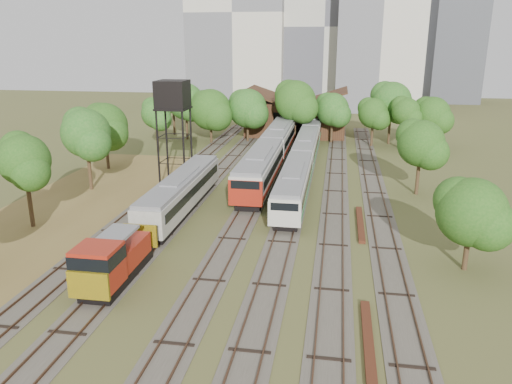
% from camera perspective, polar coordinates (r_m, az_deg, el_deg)
% --- Properties ---
extents(ground, '(240.00, 240.00, 0.00)m').
position_cam_1_polar(ground, '(30.36, -3.18, -13.11)').
color(ground, '#475123').
rests_on(ground, ground).
extents(dry_grass_patch, '(14.00, 60.00, 0.04)m').
position_cam_1_polar(dry_grass_patch, '(43.94, -24.42, -4.83)').
color(dry_grass_patch, brown).
rests_on(dry_grass_patch, ground).
extents(tracks, '(24.60, 80.00, 0.19)m').
position_cam_1_polar(tracks, '(53.24, 1.90, 0.43)').
color(tracks, '#4C473D').
rests_on(tracks, ground).
extents(railcar_red_set, '(3.13, 34.57, 3.88)m').
position_cam_1_polar(railcar_red_set, '(61.08, 1.73, 4.55)').
color(railcar_red_set, black).
rests_on(railcar_red_set, ground).
extents(railcar_green_set, '(2.71, 52.08, 3.35)m').
position_cam_1_polar(railcar_green_set, '(65.07, 5.75, 4.99)').
color(railcar_green_set, black).
rests_on(railcar_green_set, ground).
extents(railcar_rear, '(2.84, 16.08, 3.51)m').
position_cam_1_polar(railcar_rear, '(87.76, 4.13, 8.20)').
color(railcar_rear, black).
rests_on(railcar_rear, ground).
extents(shunter_locomotive, '(2.61, 8.10, 3.41)m').
position_cam_1_polar(shunter_locomotive, '(33.50, -16.19, -7.66)').
color(shunter_locomotive, black).
rests_on(shunter_locomotive, ground).
extents(old_grey_coach, '(2.69, 18.00, 3.32)m').
position_cam_1_polar(old_grey_coach, '(46.35, -8.49, 0.00)').
color(old_grey_coach, black).
rests_on(old_grey_coach, ground).
extents(water_tower, '(3.25, 3.25, 11.23)m').
position_cam_1_polar(water_tower, '(53.34, -9.51, 10.59)').
color(water_tower, black).
rests_on(water_tower, ground).
extents(rail_pile_near, '(0.52, 7.81, 0.26)m').
position_cam_1_polar(rail_pile_near, '(27.93, 12.70, -16.16)').
color(rail_pile_near, '#502617').
rests_on(rail_pile_near, ground).
extents(rail_pile_far, '(0.53, 8.41, 0.27)m').
position_cam_1_polar(rail_pile_far, '(43.72, 11.83, -3.55)').
color(rail_pile_far, '#502617').
rests_on(rail_pile_far, ground).
extents(maintenance_shed, '(16.45, 11.55, 7.58)m').
position_cam_1_polar(maintenance_shed, '(84.76, 4.65, 8.60)').
color(maintenance_shed, '#3A2115').
rests_on(maintenance_shed, ground).
extents(tree_band_left, '(8.18, 67.33, 8.76)m').
position_cam_1_polar(tree_band_left, '(55.12, -19.44, 6.00)').
color(tree_band_left, '#382616').
rests_on(tree_band_left, ground).
extents(tree_band_far, '(42.24, 9.77, 9.56)m').
position_cam_1_polar(tree_band_far, '(76.32, 4.33, 9.71)').
color(tree_band_far, '#382616').
rests_on(tree_band_far, ground).
extents(tree_band_right, '(5.49, 43.93, 7.64)m').
position_cam_1_polar(tree_band_right, '(51.17, 19.20, 4.43)').
color(tree_band_right, '#382616').
rests_on(tree_band_right, ground).
extents(tower_left, '(22.00, 16.00, 42.00)m').
position_cam_1_polar(tower_left, '(123.08, -1.96, 19.69)').
color(tower_left, beige).
rests_on(tower_left, ground).
extents(tower_centre, '(20.00, 18.00, 36.00)m').
position_cam_1_polar(tower_centre, '(125.70, 7.98, 18.12)').
color(tower_centre, '#B5B3A4').
rests_on(tower_centre, ground).
extents(tower_far_right, '(12.00, 12.00, 28.00)m').
position_cam_1_polar(tower_far_right, '(138.50, 21.88, 15.33)').
color(tower_far_right, '#45474D').
rests_on(tower_far_right, ground).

